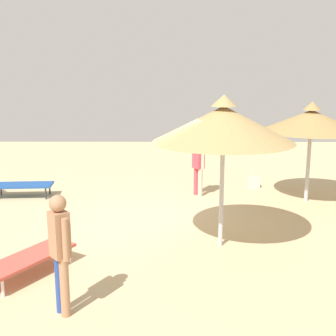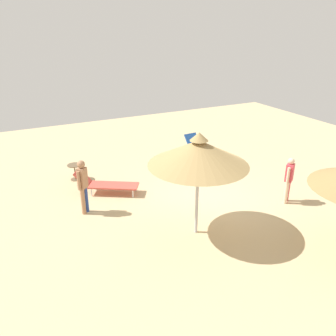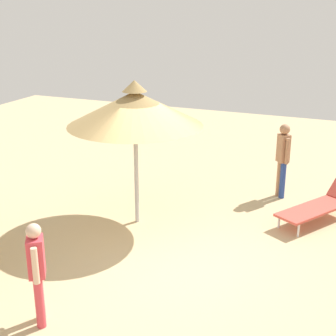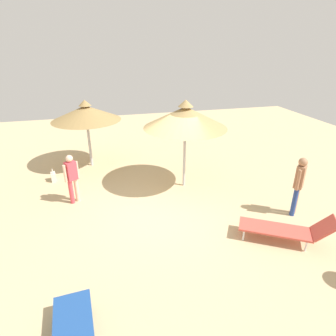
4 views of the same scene
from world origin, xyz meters
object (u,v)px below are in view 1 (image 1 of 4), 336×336
person_standing_center (60,248)px  handbag (254,182)px  parasol_umbrella_edge (223,124)px  parasol_umbrella_far_left (311,121)px  lounge_chair_back (13,183)px  lounge_chair_far_right (14,260)px  person_standing_front (198,164)px

person_standing_center → handbag: 8.03m
parasol_umbrella_edge → parasol_umbrella_far_left: size_ratio=1.13×
parasol_umbrella_edge → lounge_chair_back: parasol_umbrella_edge is taller
lounge_chair_far_right → person_standing_center: (-1.02, 0.97, 0.63)m
parasol_umbrella_far_left → handbag: (1.13, -1.34, -1.95)m
lounge_chair_back → person_standing_front: bearing=-177.6°
person_standing_center → parasol_umbrella_edge: bearing=-134.8°
lounge_chair_back → lounge_chair_far_right: (-1.73, 4.94, -0.02)m
lounge_chair_back → person_standing_center: size_ratio=1.15×
parasol_umbrella_far_left → handbag: parasol_umbrella_far_left is taller
lounge_chair_back → handbag: lounge_chair_back is taller
person_standing_front → person_standing_center: bearing=69.6°
parasol_umbrella_edge → person_standing_front: parasol_umbrella_edge is taller
parasol_umbrella_edge → lounge_chair_far_right: parasol_umbrella_edge is taller
parasol_umbrella_edge → person_standing_front: (0.22, -3.60, -1.52)m
person_standing_front → parasol_umbrella_edge: bearing=93.6°
parasol_umbrella_far_left → lounge_chair_back: bearing=-2.3°
parasol_umbrella_far_left → lounge_chair_far_right: size_ratio=1.22×
parasol_umbrella_far_left → person_standing_front: 3.13m
parasol_umbrella_edge → parasol_umbrella_far_left: 4.04m
person_standing_front → handbag: 2.01m
parasol_umbrella_edge → lounge_chair_back: (5.25, -3.39, -2.02)m
parasol_umbrella_edge → parasol_umbrella_far_left: (-2.60, -3.08, -0.28)m
parasol_umbrella_edge → person_standing_center: (2.50, 2.52, -1.40)m
person_standing_front → handbag: bearing=-154.4°
lounge_chair_back → person_standing_front: person_standing_front is taller
lounge_chair_back → person_standing_center: 6.55m
parasol_umbrella_far_left → handbag: 2.62m
parasol_umbrella_edge → handbag: bearing=-108.5°
person_standing_center → handbag: bearing=-119.8°
parasol_umbrella_edge → lounge_chair_back: size_ratio=1.47×
lounge_chair_far_right → person_standing_front: person_standing_front is taller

